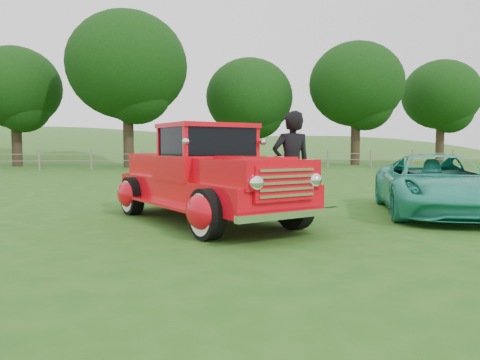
{
  "coord_description": "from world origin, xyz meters",
  "views": [
    {
      "loc": [
        -1.51,
        -7.45,
        1.36
      ],
      "look_at": [
        -0.14,
        1.2,
        0.74
      ],
      "focal_mm": 35.0,
      "sensor_mm": 36.0,
      "label": 1
    }
  ],
  "objects": [
    {
      "name": "red_pickup",
      "position": [
        -0.79,
        1.03,
        0.8
      ],
      "size": [
        3.64,
        5.26,
        1.78
      ],
      "rotation": [
        0.0,
        0.0,
        0.42
      ],
      "color": "black",
      "rests_on": "ground"
    },
    {
      "name": "tree_far_east",
      "position": [
        22.0,
        30.0,
        5.86
      ],
      "size": [
        6.6,
        6.6,
        8.86
      ],
      "color": "#2E2217",
      "rests_on": "ground"
    },
    {
      "name": "tree_mid_east",
      "position": [
        13.0,
        27.0,
        6.17
      ],
      "size": [
        7.2,
        7.2,
        9.44
      ],
      "color": "#2E2217",
      "rests_on": "ground"
    },
    {
      "name": "distant_hills",
      "position": [
        -4.08,
        59.46,
        -4.55
      ],
      "size": [
        116.0,
        60.0,
        18.0
      ],
      "color": "#336625",
      "rests_on": "ground"
    },
    {
      "name": "man",
      "position": [
        0.73,
        0.74,
        1.0
      ],
      "size": [
        0.79,
        0.58,
        2.01
      ],
      "primitive_type": "imported",
      "rotation": [
        0.0,
        0.0,
        3.28
      ],
      "color": "black",
      "rests_on": "ground"
    },
    {
      "name": "fence_line",
      "position": [
        0.0,
        22.0,
        0.6
      ],
      "size": [
        48.0,
        0.12,
        1.2
      ],
      "color": "slate",
      "rests_on": "ground"
    },
    {
      "name": "tree_near_west",
      "position": [
        -4.0,
        25.0,
        6.8
      ],
      "size": [
        8.0,
        8.0,
        10.42
      ],
      "color": "#2E2217",
      "rests_on": "ground"
    },
    {
      "name": "ground",
      "position": [
        0.0,
        0.0,
        0.0
      ],
      "size": [
        140.0,
        140.0,
        0.0
      ],
      "primitive_type": "plane",
      "color": "#215216",
      "rests_on": "ground"
    },
    {
      "name": "teal_sedan",
      "position": [
        3.89,
        1.25,
        0.61
      ],
      "size": [
        3.36,
        4.79,
        1.21
      ],
      "primitive_type": "imported",
      "rotation": [
        0.0,
        0.0,
        -0.34
      ],
      "color": "teal",
      "rests_on": "ground"
    },
    {
      "name": "tree_mid_west",
      "position": [
        -12.0,
        28.0,
        5.55
      ],
      "size": [
        6.4,
        6.4,
        8.46
      ],
      "color": "#2E2217",
      "rests_on": "ground"
    },
    {
      "name": "tree_near_east",
      "position": [
        5.0,
        29.0,
        5.25
      ],
      "size": [
        6.8,
        6.8,
        8.33
      ],
      "color": "#2E2217",
      "rests_on": "ground"
    }
  ]
}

